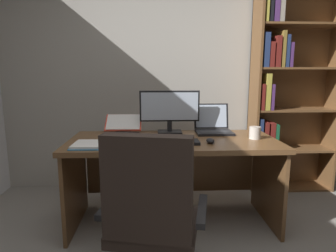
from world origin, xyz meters
TOP-DOWN VIEW (x-y plane):
  - wall_back at (0.00, 2.01)m, footprint 4.64×0.12m
  - desk at (-0.19, 1.12)m, footprint 1.74×0.77m
  - bookshelf at (1.07, 1.78)m, footprint 0.91×0.31m
  - office_chair at (-0.37, 0.21)m, footprint 0.68×0.60m
  - monitor at (-0.21, 1.30)m, footprint 0.55×0.16m
  - laptop at (0.20, 1.31)m, footprint 0.33×0.31m
  - keyboard at (-0.21, 0.88)m, footprint 0.42×0.15m
  - computer_mouse at (0.09, 0.88)m, footprint 0.06×0.10m
  - reading_stand_with_book at (-0.64, 1.36)m, footprint 0.34×0.26m
  - open_binder at (-0.74, 0.83)m, footprint 0.46×0.28m
  - notepad at (-0.52, 1.09)m, footprint 0.18×0.23m
  - pen at (-0.50, 1.09)m, footprint 0.14×0.02m
  - coffee_mug at (0.50, 1.02)m, footprint 0.10×0.10m

SIDE VIEW (x-z plane):
  - office_chair at x=-0.37m, z-range -0.08..0.91m
  - desk at x=-0.19m, z-range 0.17..0.93m
  - notepad at x=-0.52m, z-range 0.75..0.76m
  - open_binder at x=-0.74m, z-range 0.75..0.78m
  - keyboard at x=-0.21m, z-range 0.75..0.78m
  - pen at x=-0.50m, z-range 0.76..0.77m
  - computer_mouse at x=0.09m, z-range 0.75..0.79m
  - coffee_mug at x=0.50m, z-range 0.75..0.86m
  - laptop at x=0.20m, z-range 0.68..0.94m
  - reading_stand_with_book at x=-0.64m, z-range 0.75..0.91m
  - monitor at x=-0.21m, z-range 0.76..1.15m
  - bookshelf at x=1.07m, z-range -0.03..2.23m
  - wall_back at x=0.00m, z-range 0.00..2.63m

